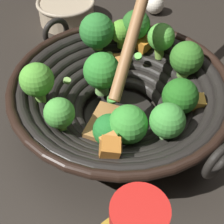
# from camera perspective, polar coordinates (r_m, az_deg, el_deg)

# --- Properties ---
(ground_plane) EXTENTS (4.00, 4.00, 0.00)m
(ground_plane) POSITION_cam_1_polar(r_m,az_deg,el_deg) (0.54, 1.41, -1.13)
(ground_plane) COLOR #28231E
(wok) EXTENTS (0.34, 0.36, 0.25)m
(wok) POSITION_cam_1_polar(r_m,az_deg,el_deg) (0.50, 1.62, 3.67)
(wok) COLOR black
(wok) RESTS_ON ground
(prep_bowl) EXTENTS (0.13, 0.13, 0.05)m
(prep_bowl) POSITION_cam_1_polar(r_m,az_deg,el_deg) (0.77, -8.06, 17.36)
(prep_bowl) COLOR tan
(prep_bowl) RESTS_ON ground
(garlic_bulb) EXTENTS (0.04, 0.04, 0.04)m
(garlic_bulb) POSITION_cam_1_polar(r_m,az_deg,el_deg) (0.81, 7.54, 18.31)
(garlic_bulb) COLOR silver
(garlic_bulb) RESTS_ON ground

